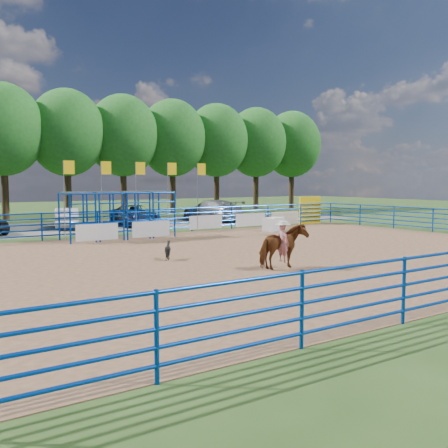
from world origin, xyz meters
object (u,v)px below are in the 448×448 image
Objects in this scene: horse_and_rider at (283,244)px; car_c at (135,215)px; announcer_table at (273,224)px; calf at (168,250)px; car_d at (212,210)px; car_b at (67,218)px.

car_c is (2.42, 18.92, -0.17)m from horse_and_rider.
horse_and_rider is at bearing -127.51° from announcer_table.
calf is 0.13× the size of car_d.
announcer_table reaches higher than calf.
announcer_table is at bearing 52.49° from horse_and_rider.
car_d reaches higher than car_b.
car_c is at bearing -33.85° from calf.
car_b is at bearing -16.99° from calf.
announcer_table is 0.30× the size of car_c.
car_d is (11.67, 15.40, 0.45)m from calf.
calf is at bearing 47.23° from car_d.
car_b is at bearing 139.01° from announcer_table.
car_d is (0.96, 8.84, 0.40)m from announcer_table.
car_d is at bearing 64.83° from horse_and_rider.
horse_and_rider is 19.76m from car_b.
announcer_table is 0.27× the size of car_d.
calf is at bearing 120.94° from horse_and_rider.
announcer_table is at bearing 78.15° from car_d.
car_c reaches higher than calf.
announcer_table is at bearing -49.90° from car_c.
horse_and_rider is 0.42× the size of car_d.
car_c is 6.79m from car_d.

